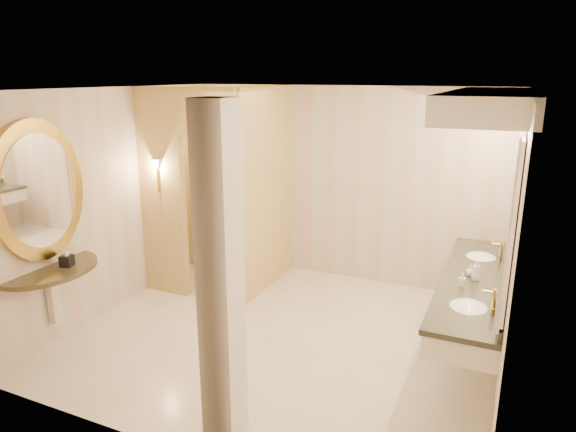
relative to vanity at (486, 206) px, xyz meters
name	(u,v)px	position (x,y,z in m)	size (l,w,h in m)	color
floor	(282,336)	(-1.98, -0.40, -1.63)	(4.50, 4.50, 0.00)	#EFE8CF
ceiling	(281,89)	(-1.98, -0.40, 1.07)	(4.50, 4.50, 0.00)	white
wall_back	(342,185)	(-1.98, 1.60, -0.28)	(4.50, 0.02, 2.70)	beige
wall_front	(164,291)	(-1.98, -2.40, -0.28)	(4.50, 0.02, 2.70)	beige
wall_left	(116,200)	(-4.23, -0.40, -0.28)	(0.02, 4.00, 2.70)	beige
wall_right	(513,250)	(0.27, -0.40, -0.28)	(0.02, 4.00, 2.70)	beige
toilet_closet	(235,190)	(-3.10, 0.57, -0.24)	(1.50, 1.55, 2.70)	#EED07C
wall_sconce	(157,166)	(-3.90, 0.03, 0.10)	(0.14, 0.14, 0.42)	#B48A39
vanity	(486,206)	(0.00, 0.00, 0.00)	(0.75, 2.79, 2.09)	silver
console_shelf	(42,224)	(-4.19, -1.53, -0.28)	(1.13, 1.13, 2.01)	black
pillar	(221,289)	(-1.63, -2.20, -0.28)	(0.26, 0.26, 2.70)	silver
tissue_box	(67,261)	(-4.02, -1.42, -0.70)	(0.12, 0.12, 0.12)	black
toilet	(241,242)	(-3.45, 1.31, -1.23)	(0.45, 0.79, 0.80)	white
soap_bottle_a	(462,280)	(-0.13, -0.26, -0.69)	(0.06, 0.06, 0.13)	beige
soap_bottle_b	(470,271)	(-0.09, 0.04, -0.70)	(0.09, 0.09, 0.12)	silver
soap_bottle_c	(476,270)	(-0.03, -0.05, -0.65)	(0.08, 0.08, 0.21)	#C6B28C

